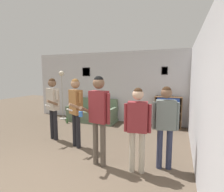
{
  "coord_description": "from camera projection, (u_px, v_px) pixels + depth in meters",
  "views": [
    {
      "loc": [
        2.2,
        -1.88,
        1.84
      ],
      "look_at": [
        0.6,
        2.26,
        1.29
      ],
      "focal_mm": 28.0,
      "sensor_mm": 36.0,
      "label": 1
    }
  ],
  "objects": [
    {
      "name": "person_player_foreground_center",
      "position": [
        76.0,
        105.0,
        4.33
      ],
      "size": [
        0.45,
        0.59,
        1.74
      ],
      "color": "black",
      "rests_on": "ground_plane"
    },
    {
      "name": "wall_right",
      "position": [
        197.0,
        97.0,
        3.77
      ],
      "size": [
        0.06,
        6.93,
        2.7
      ],
      "color": "silver",
      "rests_on": "ground_plane"
    },
    {
      "name": "floor_lamp",
      "position": [
        62.0,
        84.0,
        7.04
      ],
      "size": [
        0.28,
        0.28,
        1.98
      ],
      "color": "#ADA89E",
      "rests_on": "ground_plane"
    },
    {
      "name": "person_player_foreground_left",
      "position": [
        53.0,
        102.0,
        4.86
      ],
      "size": [
        0.48,
        0.56,
        1.73
      ],
      "color": "black",
      "rests_on": "ground_plane"
    },
    {
      "name": "drinking_cup",
      "position": [
        165.0,
        95.0,
        6.0
      ],
      "size": [
        0.09,
        0.09,
        0.1
      ],
      "color": "blue",
      "rests_on": "bookshelf"
    },
    {
      "name": "person_spectator_far_right",
      "position": [
        165.0,
        119.0,
        3.32
      ],
      "size": [
        0.49,
        0.27,
        1.62
      ],
      "color": "#2D334C",
      "rests_on": "ground_plane"
    },
    {
      "name": "wall_back",
      "position": [
        119.0,
        87.0,
        6.81
      ],
      "size": [
        7.48,
        0.08,
        2.7
      ],
      "color": "silver",
      "rests_on": "ground_plane"
    },
    {
      "name": "ground_plane",
      "position": [
        25.0,
        191.0,
        2.76
      ],
      "size": [
        20.0,
        20.0,
        0.0
      ],
      "primitive_type": "plane",
      "color": "brown"
    },
    {
      "name": "bookshelf",
      "position": [
        168.0,
        112.0,
        6.03
      ],
      "size": [
        0.9,
        0.3,
        1.08
      ],
      "color": "brown",
      "rests_on": "ground_plane"
    },
    {
      "name": "couch",
      "position": [
        92.0,
        114.0,
        6.89
      ],
      "size": [
        1.94,
        0.8,
        0.88
      ],
      "color": "#5B7056",
      "rests_on": "ground_plane"
    },
    {
      "name": "bottle_on_floor",
      "position": [
        67.0,
        121.0,
        6.6
      ],
      "size": [
        0.07,
        0.07,
        0.24
      ],
      "color": "#3D6638",
      "rests_on": "ground_plane"
    },
    {
      "name": "person_spectator_near_bookshelf",
      "position": [
        137.0,
        122.0,
        3.19
      ],
      "size": [
        0.49,
        0.26,
        1.6
      ],
      "color": "#B7AD99",
      "rests_on": "ground_plane"
    },
    {
      "name": "person_watcher_holding_cup",
      "position": [
        99.0,
        111.0,
        3.43
      ],
      "size": [
        0.54,
        0.42,
        1.81
      ],
      "color": "brown",
      "rests_on": "ground_plane"
    }
  ]
}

